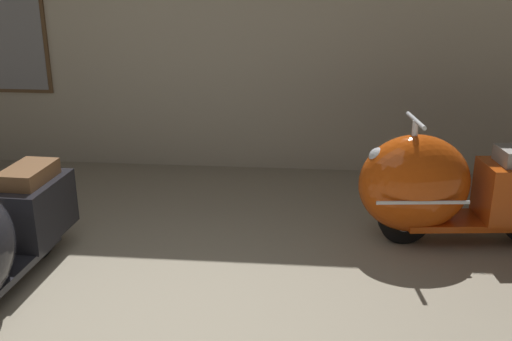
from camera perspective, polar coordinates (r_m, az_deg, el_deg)
The scene contains 3 objects.
ground_plane at distance 3.83m, azimuth -9.23°, elevation -15.46°, with size 60.00×60.00×0.00m, color gray.
showroom_back_wall at distance 6.50m, azimuth -2.69°, elevation 14.43°, with size 18.00×0.24×3.26m.
scooter_1 at distance 4.97m, azimuth 18.18°, elevation -1.59°, with size 1.77×0.67×1.06m.
Camera 1 is at (0.88, -3.04, 2.16)m, focal length 41.14 mm.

